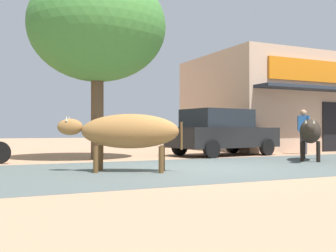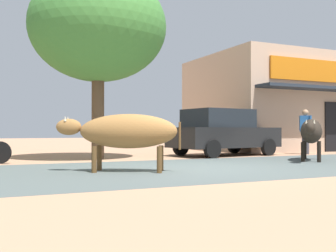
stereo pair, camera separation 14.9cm
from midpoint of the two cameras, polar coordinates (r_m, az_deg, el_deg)
ground at (r=9.79m, az=4.55°, el=-5.89°), size 80.00×80.00×0.00m
asphalt_road at (r=9.79m, az=4.55°, el=-5.88°), size 72.00×5.42×0.00m
storefront_right_club at (r=20.90m, az=16.77°, el=2.89°), size 8.77×6.83×4.33m
roadside_tree at (r=13.25m, az=-9.47°, el=13.47°), size 4.28×4.28×5.85m
parked_hatchback_car at (r=14.60m, az=7.95°, el=-0.83°), size 4.17×2.42×1.64m
cow_near_brown at (r=8.85m, az=-5.48°, el=-0.79°), size 2.59×1.67×1.26m
cow_far_dark at (r=12.77m, az=19.79°, el=-0.75°), size 2.09×2.08×1.23m
pedestrian_by_shop at (r=16.17m, az=18.98°, el=-0.25°), size 0.47×0.61×1.69m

